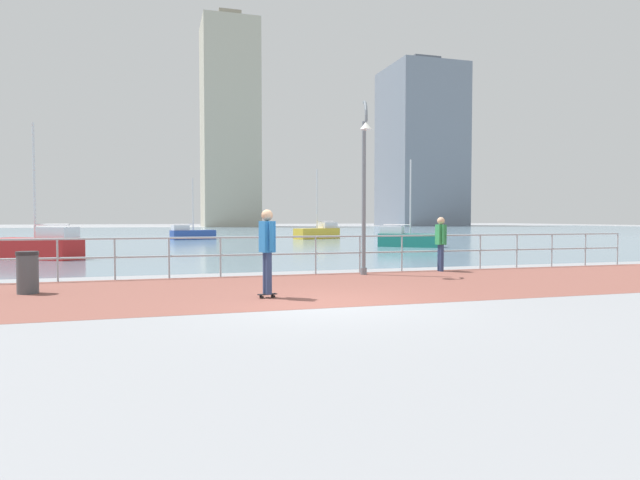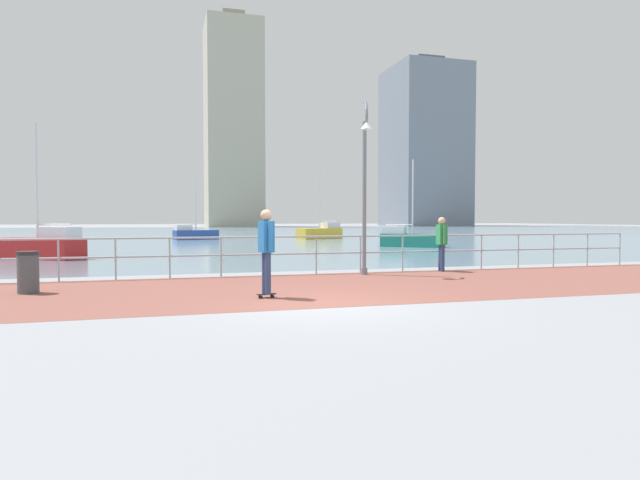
# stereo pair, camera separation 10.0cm
# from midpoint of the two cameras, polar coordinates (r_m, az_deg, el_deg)

# --- Properties ---
(ground) EXTENTS (220.00, 220.00, 0.00)m
(ground) POSITION_cam_midpoint_polar(r_m,az_deg,el_deg) (50.11, -13.13, 0.35)
(ground) COLOR gray
(brick_paving) EXTENTS (28.00, 5.97, 0.01)m
(brick_paving) POSITION_cam_midpoint_polar(r_m,az_deg,el_deg) (12.90, -2.99, -5.06)
(brick_paving) COLOR brown
(brick_paving) RESTS_ON ground
(harbor_water) EXTENTS (180.00, 88.00, 0.00)m
(harbor_water) POSITION_cam_midpoint_polar(r_m,az_deg,el_deg) (60.52, -13.72, 0.67)
(harbor_water) COLOR #6B899E
(harbor_water) RESTS_ON ground
(waterfront_railing) EXTENTS (25.25, 0.06, 1.14)m
(waterfront_railing) POSITION_cam_midpoint_polar(r_m,az_deg,el_deg) (15.74, -5.55, -0.87)
(waterfront_railing) COLOR #9EADB7
(waterfront_railing) RESTS_ON ground
(lamppost) EXTENTS (0.42, 0.80, 5.06)m
(lamppost) POSITION_cam_midpoint_polar(r_m,az_deg,el_deg) (15.76, 4.53, 6.46)
(lamppost) COLOR slate
(lamppost) RESTS_ON ground
(skateboarder) EXTENTS (0.41, 0.56, 1.84)m
(skateboarder) POSITION_cam_midpoint_polar(r_m,az_deg,el_deg) (11.23, -5.84, -0.48)
(skateboarder) COLOR black
(skateboarder) RESTS_ON ground
(bystander) EXTENTS (0.27, 0.56, 1.69)m
(bystander) POSITION_cam_midpoint_polar(r_m,az_deg,el_deg) (17.25, 12.44, 0.07)
(bystander) COLOR navy
(bystander) RESTS_ON ground
(trash_bin) EXTENTS (0.46, 0.46, 0.93)m
(trash_bin) POSITION_cam_midpoint_polar(r_m,az_deg,el_deg) (13.52, -28.61, -3.02)
(trash_bin) COLOR #474C51
(trash_bin) RESTS_ON ground
(sailboat_gray) EXTENTS (3.56, 1.99, 4.77)m
(sailboat_gray) POSITION_cam_midpoint_polar(r_m,az_deg,el_deg) (43.29, -13.43, 0.65)
(sailboat_gray) COLOR #284799
(sailboat_gray) RESTS_ON ground
(sailboat_ivory) EXTENTS (3.91, 3.27, 5.52)m
(sailboat_ivory) POSITION_cam_midpoint_polar(r_m,az_deg,el_deg) (24.75, -27.65, -0.57)
(sailboat_ivory) COLOR #B21E1E
(sailboat_ivory) RESTS_ON ground
(sailboat_white) EXTENTS (3.47, 3.12, 5.02)m
(sailboat_white) POSITION_cam_midpoint_polar(r_m,az_deg,el_deg) (31.65, 9.15, 0.14)
(sailboat_white) COLOR #197266
(sailboat_white) RESTS_ON ground
(sailboat_yellow) EXTENTS (4.11, 2.81, 5.57)m
(sailboat_yellow) POSITION_cam_midpoint_polar(r_m,az_deg,el_deg) (43.71, -0.25, 0.83)
(sailboat_yellow) COLOR gold
(sailboat_yellow) RESTS_ON ground
(tower_glass) EXTENTS (10.67, 11.64, 41.67)m
(tower_glass) POSITION_cam_midpoint_polar(r_m,az_deg,el_deg) (110.13, -9.53, 11.86)
(tower_glass) COLOR #B2AD99
(tower_glass) RESTS_ON ground
(tower_brick) EXTENTS (15.37, 16.38, 36.68)m
(tower_brick) POSITION_cam_midpoint_polar(r_m,az_deg,el_deg) (123.62, 10.55, 9.63)
(tower_brick) COLOR slate
(tower_brick) RESTS_ON ground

